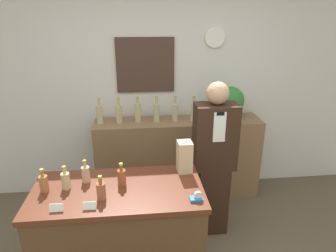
{
  "coord_description": "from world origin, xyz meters",
  "views": [
    {
      "loc": [
        -0.27,
        -1.56,
        2.18
      ],
      "look_at": [
        0.01,
        1.09,
        1.18
      ],
      "focal_mm": 32.0,
      "sensor_mm": 36.0,
      "label": 1
    }
  ],
  "objects": [
    {
      "name": "shelf_bottle_4",
      "position": [
        0.16,
        1.74,
        1.11
      ],
      "size": [
        0.07,
        0.07,
        0.3
      ],
      "color": "tan",
      "rests_on": "back_shelf"
    },
    {
      "name": "shelf_bottle_6",
      "position": [
        0.59,
        1.74,
        1.11
      ],
      "size": [
        0.07,
        0.07,
        0.3
      ],
      "color": "tan",
      "rests_on": "back_shelf"
    },
    {
      "name": "shopkeeper",
      "position": [
        0.46,
        1.04,
        0.8
      ],
      "size": [
        0.41,
        0.26,
        1.61
      ],
      "color": "#331E14",
      "rests_on": "ground_plane"
    },
    {
      "name": "shelf_bottle_3",
      "position": [
        -0.06,
        1.74,
        1.11
      ],
      "size": [
        0.07,
        0.07,
        0.3
      ],
      "color": "tan",
      "rests_on": "back_shelf"
    },
    {
      "name": "counter_bottle_1",
      "position": [
        -0.84,
        0.48,
        1.0
      ],
      "size": [
        0.07,
        0.07,
        0.19
      ],
      "color": "tan",
      "rests_on": "display_counter"
    },
    {
      "name": "back_shelf",
      "position": [
        0.2,
        1.73,
        0.5
      ],
      "size": [
        1.97,
        0.41,
        1.0
      ],
      "color": "brown",
      "rests_on": "ground_plane"
    },
    {
      "name": "counter_bottle_3",
      "position": [
        -0.55,
        0.31,
        1.0
      ],
      "size": [
        0.07,
        0.07,
        0.19
      ],
      "color": "brown",
      "rests_on": "display_counter"
    },
    {
      "name": "display_counter",
      "position": [
        -0.45,
        0.44,
        0.47
      ],
      "size": [
        1.3,
        0.66,
        0.93
      ],
      "color": "#4C331E",
      "rests_on": "ground_plane"
    },
    {
      "name": "shelf_bottle_0",
      "position": [
        -0.71,
        1.74,
        1.11
      ],
      "size": [
        0.07,
        0.07,
        0.3
      ],
      "color": "tan",
      "rests_on": "back_shelf"
    },
    {
      "name": "shelf_bottle_2",
      "position": [
        -0.28,
        1.75,
        1.11
      ],
      "size": [
        0.07,
        0.07,
        0.3
      ],
      "color": "tan",
      "rests_on": "back_shelf"
    },
    {
      "name": "shelf_bottle_5",
      "position": [
        0.37,
        1.72,
        1.11
      ],
      "size": [
        0.07,
        0.07,
        0.3
      ],
      "color": "tan",
      "rests_on": "back_shelf"
    },
    {
      "name": "potted_plant",
      "position": [
        0.81,
        1.73,
        1.22
      ],
      "size": [
        0.32,
        0.32,
        0.39
      ],
      "color": "#B27047",
      "rests_on": "back_shelf"
    },
    {
      "name": "back_wall",
      "position": [
        -0.0,
        2.0,
        1.35
      ],
      "size": [
        5.2,
        0.09,
        2.7
      ],
      "color": "silver",
      "rests_on": "ground_plane"
    },
    {
      "name": "shelf_bottle_1",
      "position": [
        -0.49,
        1.73,
        1.11
      ],
      "size": [
        0.07,
        0.07,
        0.3
      ],
      "color": "tan",
      "rests_on": "back_shelf"
    },
    {
      "name": "price_card_left",
      "position": [
        -0.84,
        0.2,
        0.96
      ],
      "size": [
        0.09,
        0.02,
        0.06
      ],
      "color": "white",
      "rests_on": "display_counter"
    },
    {
      "name": "counter_bottle_4",
      "position": [
        -0.42,
        0.49,
        1.0
      ],
      "size": [
        0.07,
        0.07,
        0.19
      ],
      "color": "brown",
      "rests_on": "display_counter"
    },
    {
      "name": "counter_bottle_0",
      "position": [
        -0.99,
        0.46,
        1.0
      ],
      "size": [
        0.07,
        0.07,
        0.19
      ],
      "color": "#A46138",
      "rests_on": "display_counter"
    },
    {
      "name": "paper_bag",
      "position": [
        0.1,
        0.65,
        1.07
      ],
      "size": [
        0.13,
        0.13,
        0.27
      ],
      "color": "tan",
      "rests_on": "display_counter"
    },
    {
      "name": "tape_dispenser",
      "position": [
        0.12,
        0.22,
        0.95
      ],
      "size": [
        0.09,
        0.06,
        0.07
      ],
      "color": "#2D66A8",
      "rests_on": "display_counter"
    },
    {
      "name": "counter_bottle_2",
      "position": [
        -0.7,
        0.57,
        1.0
      ],
      "size": [
        0.07,
        0.07,
        0.19
      ],
      "color": "tan",
      "rests_on": "display_counter"
    },
    {
      "name": "price_card_right",
      "position": [
        -0.62,
        0.2,
        0.96
      ],
      "size": [
        0.09,
        0.02,
        0.06
      ],
      "color": "white",
      "rests_on": "display_counter"
    }
  ]
}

